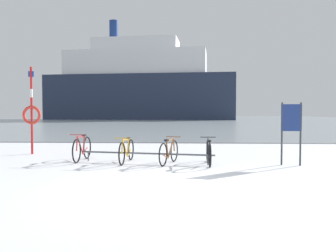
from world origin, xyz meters
TOP-DOWN VIEW (x-y plane):
  - ground at (0.00, 53.90)m, footprint 80.00×132.00m
  - bike_rack at (-1.24, 3.37)m, footprint 3.99×0.78m
  - bicycle_0 at (-3.22, 3.72)m, footprint 0.46×1.70m
  - bicycle_1 at (-1.80, 3.39)m, footprint 0.46×1.75m
  - bicycle_2 at (-0.55, 3.23)m, footprint 0.59×1.57m
  - bicycle_3 at (0.58, 3.17)m, footprint 0.46×1.69m
  - info_sign at (2.87, 3.15)m, footprint 0.55×0.13m
  - rescue_post at (-5.50, 5.34)m, footprint 0.67×0.10m
  - ferry_ship at (-9.27, 62.53)m, footprint 37.38×12.94m

SIDE VIEW (x-z plane):
  - ground at x=0.00m, z-range -0.08..0.00m
  - bike_rack at x=-1.24m, z-range 0.12..0.42m
  - bicycle_3 at x=0.58m, z-range -0.04..0.72m
  - bicycle_2 at x=-0.55m, z-range -0.03..0.73m
  - bicycle_1 at x=-1.80m, z-range -0.03..0.74m
  - bicycle_0 at x=-3.22m, z-range -0.04..0.80m
  - info_sign at x=2.87m, z-range 0.30..2.05m
  - rescue_post at x=-5.50m, z-range -0.06..3.01m
  - ferry_ship at x=-9.27m, z-range -3.23..16.43m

